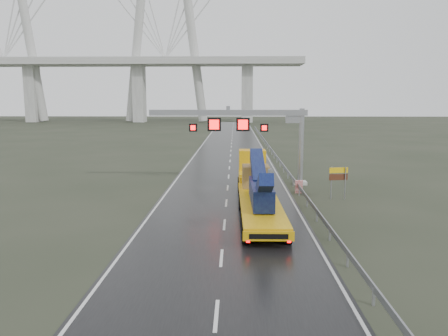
{
  "coord_description": "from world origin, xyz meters",
  "views": [
    {
      "loc": [
        0.67,
        -23.17,
        7.92
      ],
      "look_at": [
        -0.11,
        7.33,
        3.2
      ],
      "focal_mm": 35.0,
      "sensor_mm": 36.0,
      "label": 1
    }
  ],
  "objects_px": {
    "heavy_haul_truck": "(256,183)",
    "sign_gantry": "(250,125)",
    "exit_sign_pair": "(338,177)",
    "striped_barrier": "(299,187)"
  },
  "relations": [
    {
      "from": "sign_gantry",
      "to": "exit_sign_pair",
      "type": "height_order",
      "value": "sign_gantry"
    },
    {
      "from": "heavy_haul_truck",
      "to": "striped_barrier",
      "type": "xyz_separation_m",
      "value": [
        3.89,
        4.28,
        -1.09
      ]
    },
    {
      "from": "sign_gantry",
      "to": "heavy_haul_truck",
      "type": "xyz_separation_m",
      "value": [
        0.22,
        -8.27,
        -3.97
      ]
    },
    {
      "from": "sign_gantry",
      "to": "heavy_haul_truck",
      "type": "bearing_deg",
      "value": -88.51
    },
    {
      "from": "heavy_haul_truck",
      "to": "sign_gantry",
      "type": "bearing_deg",
      "value": 90.69
    },
    {
      "from": "sign_gantry",
      "to": "heavy_haul_truck",
      "type": "height_order",
      "value": "sign_gantry"
    },
    {
      "from": "heavy_haul_truck",
      "to": "exit_sign_pair",
      "type": "relative_size",
      "value": 6.78
    },
    {
      "from": "exit_sign_pair",
      "to": "striped_barrier",
      "type": "relative_size",
      "value": 2.44
    },
    {
      "from": "heavy_haul_truck",
      "to": "exit_sign_pair",
      "type": "bearing_deg",
      "value": 15.09
    },
    {
      "from": "exit_sign_pair",
      "to": "striped_barrier",
      "type": "bearing_deg",
      "value": 128.74
    }
  ]
}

